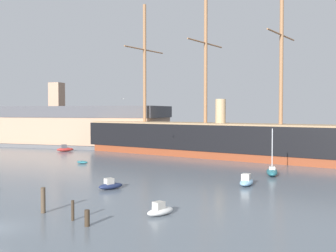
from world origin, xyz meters
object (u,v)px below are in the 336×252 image
(motorboat_near_centre, at_px, (110,185))
(motorboat_far_left, at_px, (65,149))
(mooring_piling_left_pair, at_px, (43,200))
(motorboat_mid_right, at_px, (246,181))
(dinghy_distant_centre, at_px, (206,151))
(mooring_piling_midwater, at_px, (73,210))
(dockside_warehouse_left, at_px, (79,126))
(sailboat_alongside_stern, at_px, (272,171))
(seagull_in_flight, at_px, (123,99))
(tall_ship, at_px, (205,139))
(mooring_piling_nearest, at_px, (87,218))
(dinghy_alongside_bow, at_px, (82,162))
(motorboat_foreground_right, at_px, (160,210))

(motorboat_near_centre, relative_size, motorboat_far_left, 0.87)
(mooring_piling_left_pair, bearing_deg, motorboat_mid_right, 51.61)
(dinghy_distant_centre, height_order, mooring_piling_left_pair, mooring_piling_left_pair)
(motorboat_mid_right, relative_size, mooring_piling_midwater, 2.17)
(dockside_warehouse_left, bearing_deg, motorboat_mid_right, -41.73)
(sailboat_alongside_stern, bearing_deg, seagull_in_flight, 179.51)
(tall_ship, height_order, dinghy_distant_centre, tall_ship)
(motorboat_mid_right, relative_size, mooring_piling_nearest, 2.80)
(motorboat_near_centre, bearing_deg, tall_ship, 86.46)
(motorboat_mid_right, distance_m, mooring_piling_left_pair, 25.08)
(mooring_piling_left_pair, bearing_deg, motorboat_near_centre, 87.07)
(mooring_piling_midwater, bearing_deg, motorboat_near_centre, 103.66)
(tall_ship, height_order, dinghy_alongside_bow, tall_ship)
(motorboat_foreground_right, relative_size, mooring_piling_left_pair, 1.37)
(motorboat_mid_right, height_order, mooring_piling_left_pair, mooring_piling_left_pair)
(motorboat_mid_right, height_order, mooring_piling_midwater, mooring_piling_midwater)
(mooring_piling_nearest, relative_size, mooring_piling_left_pair, 0.57)
(mooring_piling_left_pair, bearing_deg, mooring_piling_midwater, -19.85)
(dinghy_alongside_bow, relative_size, dockside_warehouse_left, 0.04)
(tall_ship, distance_m, mooring_piling_left_pair, 50.63)
(motorboat_near_centre, bearing_deg, sailboat_alongside_stern, 44.15)
(mooring_piling_midwater, bearing_deg, dinghy_distant_centre, 92.57)
(dockside_warehouse_left, bearing_deg, dinghy_alongside_bow, -58.50)
(dinghy_distant_centre, height_order, seagull_in_flight, seagull_in_flight)
(motorboat_foreground_right, xyz_separation_m, mooring_piling_left_pair, (-10.32, -2.61, 0.73))
(mooring_piling_midwater, xyz_separation_m, dockside_warehouse_left, (-38.54, 65.83, 4.39))
(motorboat_far_left, distance_m, mooring_piling_left_pair, 58.20)
(mooring_piling_nearest, relative_size, dockside_warehouse_left, 0.03)
(motorboat_far_left, relative_size, mooring_piling_midwater, 2.24)
(motorboat_foreground_right, relative_size, sailboat_alongside_stern, 0.47)
(mooring_piling_left_pair, bearing_deg, tall_ship, 86.61)
(dinghy_alongside_bow, bearing_deg, sailboat_alongside_stern, -5.19)
(motorboat_near_centre, bearing_deg, dinghy_alongside_bow, 127.86)
(motorboat_mid_right, height_order, mooring_piling_nearest, motorboat_mid_right)
(motorboat_foreground_right, relative_size, dockside_warehouse_left, 0.06)
(dinghy_alongside_bow, distance_m, dinghy_distant_centre, 30.58)
(motorboat_near_centre, relative_size, seagull_in_flight, 2.97)
(motorboat_mid_right, height_order, dockside_warehouse_left, dockside_warehouse_left)
(motorboat_far_left, relative_size, seagull_in_flight, 3.42)
(sailboat_alongside_stern, distance_m, seagull_in_flight, 25.77)
(motorboat_foreground_right, xyz_separation_m, motorboat_far_left, (-40.10, 47.39, 0.12))
(motorboat_far_left, bearing_deg, sailboat_alongside_stern, -23.73)
(motorboat_far_left, relative_size, dinghy_distant_centre, 1.37)
(motorboat_foreground_right, bearing_deg, motorboat_far_left, 130.24)
(motorboat_foreground_right, height_order, mooring_piling_nearest, mooring_piling_nearest)
(dinghy_distant_centre, distance_m, mooring_piling_nearest, 60.78)
(motorboat_mid_right, xyz_separation_m, dockside_warehouse_left, (-50.17, 44.75, 4.72))
(sailboat_alongside_stern, distance_m, dockside_warehouse_left, 63.50)
(tall_ship, height_order, mooring_piling_left_pair, tall_ship)
(motorboat_near_centre, relative_size, dinghy_distant_centre, 1.19)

